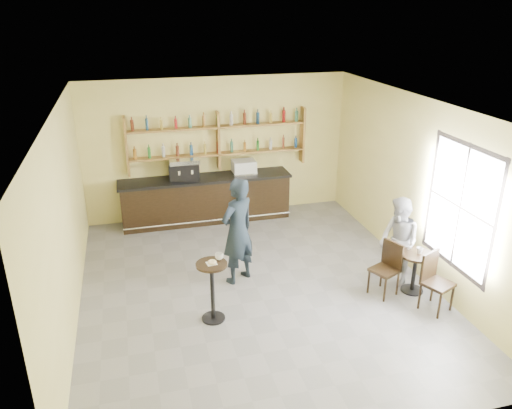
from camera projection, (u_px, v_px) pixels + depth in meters
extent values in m
plane|color=slate|center=(257.00, 287.00, 8.83)|extent=(7.00, 7.00, 0.00)
plane|color=white|center=(257.00, 107.00, 7.63)|extent=(7.00, 7.00, 0.00)
plane|color=#EFE388|center=(217.00, 148.00, 11.36)|extent=(7.00, 0.00, 7.00)
plane|color=#EFE388|center=(344.00, 328.00, 5.09)|extent=(7.00, 0.00, 7.00)
plane|color=#EFE388|center=(65.00, 223.00, 7.52)|extent=(0.00, 7.00, 7.00)
plane|color=#EFE388|center=(418.00, 188.00, 8.94)|extent=(0.00, 7.00, 7.00)
plane|color=white|center=(460.00, 207.00, 7.82)|extent=(0.00, 2.00, 2.00)
cube|color=white|center=(211.00, 263.00, 7.58)|extent=(0.17, 0.17, 0.00)
torus|color=#DFB151|center=(212.00, 262.00, 7.56)|extent=(0.16, 0.16, 0.05)
imported|color=white|center=(219.00, 256.00, 7.68)|extent=(0.13, 0.13, 0.10)
imported|color=black|center=(238.00, 231.00, 8.72)|extent=(0.85, 0.77, 1.94)
imported|color=white|center=(420.00, 250.00, 8.45)|extent=(0.13, 0.13, 0.10)
imported|color=gray|center=(399.00, 241.00, 8.73)|extent=(0.64, 0.80, 1.59)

